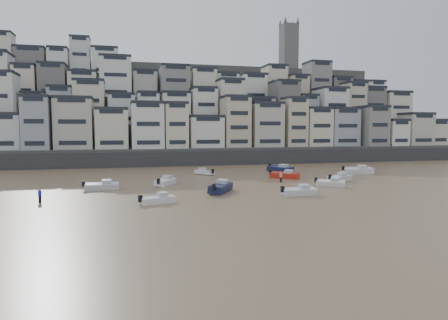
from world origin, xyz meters
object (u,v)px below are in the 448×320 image
object	(u,v)px
boat_d	(339,177)
boat_i	(280,168)
boat_f	(165,181)
boat_j	(158,198)
boat_b	(331,182)
boat_k	(102,185)
boat_e	(285,174)
boat_g	(358,170)
person_blue	(40,195)
boat_c	(221,186)
boat_h	(204,171)
boat_a	(299,190)
person_pink	(281,177)

from	to	relation	value
boat_d	boat_i	world-z (taller)	boat_i
boat_f	boat_j	xyz separation A→B (m)	(-2.50, -15.15, -0.12)
boat_b	boat_i	xyz separation A→B (m)	(0.10, 20.63, 0.27)
boat_d	boat_k	xyz separation A→B (m)	(-38.31, 0.21, -0.04)
boat_e	boat_f	distance (m)	21.96
boat_i	boat_j	world-z (taller)	boat_i
boat_d	boat_g	world-z (taller)	boat_g
boat_e	boat_j	distance (m)	30.64
boat_b	boat_k	xyz separation A→B (m)	(-34.03, 4.92, 0.08)
boat_g	boat_i	world-z (taller)	boat_i
person_blue	boat_c	bearing A→B (deg)	5.96
boat_e	boat_c	bearing A→B (deg)	-99.11
boat_e	boat_h	distance (m)	15.74
boat_d	boat_b	bearing A→B (deg)	-157.08
boat_a	boat_d	size ratio (longest dim) A/B	0.92
boat_h	person_blue	distance (m)	34.62
boat_d	person_pink	bearing A→B (deg)	145.97
boat_a	boat_i	xyz separation A→B (m)	(8.37, 27.18, 0.21)
boat_k	person_pink	size ratio (longest dim) A/B	3.02
boat_e	boat_h	world-z (taller)	boat_e
boat_c	person_pink	xyz separation A→B (m)	(12.12, 7.51, -0.01)
boat_h	boat_k	xyz separation A→B (m)	(-18.31, -15.40, 0.07)
boat_k	boat_a	bearing A→B (deg)	-25.28
boat_c	boat_i	bearing A→B (deg)	-7.87
boat_h	boat_g	bearing A→B (deg)	-136.36
boat_e	person_blue	size ratio (longest dim) A/B	3.24
boat_e	boat_j	xyz separation A→B (m)	(-24.14, -18.86, -0.15)
boat_f	boat_j	world-z (taller)	boat_f
boat_b	boat_c	size ratio (longest dim) A/B	0.72
boat_j	person_pink	world-z (taller)	person_pink
boat_e	boat_k	bearing A→B (deg)	-127.57
boat_g	boat_k	distance (m)	48.49
boat_d	boat_k	world-z (taller)	boat_d
boat_i	person_pink	size ratio (longest dim) A/B	3.81
boat_g	boat_d	bearing A→B (deg)	-129.76
boat_a	person_blue	bearing A→B (deg)	174.34
boat_b	boat_g	distance (m)	19.41
boat_i	boat_a	bearing A→B (deg)	-38.97
boat_e	boat_k	xyz separation A→B (m)	(-31.12, -6.24, -0.05)
boat_k	boat_g	bearing A→B (deg)	9.28
boat_h	boat_i	xyz separation A→B (m)	(15.83, 0.31, 0.26)
boat_b	boat_i	world-z (taller)	boat_i
boat_a	person_blue	distance (m)	32.63
boat_b	boat_f	distance (m)	25.67
boat_b	boat_j	distance (m)	28.13
boat_i	boat_j	distance (m)	39.25
boat_b	boat_k	bearing A→B (deg)	-151.68
boat_c	boat_f	xyz separation A→B (m)	(-6.83, 8.63, -0.13)
boat_g	person_blue	bearing A→B (deg)	-156.20
boat_d	boat_i	size ratio (longest dim) A/B	0.83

